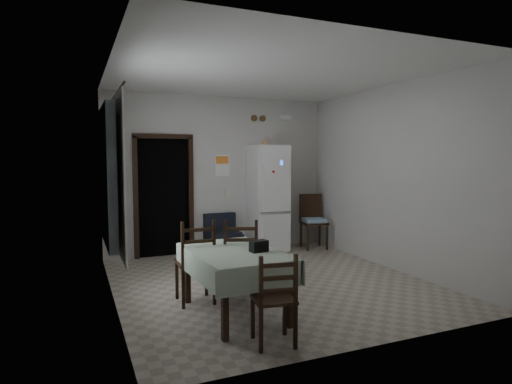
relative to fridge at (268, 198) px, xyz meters
The scene contains 25 objects.
ground 2.33m from the fridge, 113.85° to the right, with size 4.50×4.50×0.00m, color #A89B89.
ceiling 2.84m from the fridge, 113.85° to the right, with size 4.20×4.50×0.02m, color white, non-canonical shape.
wall_back 1.02m from the fridge, 159.44° to the left, with size 4.20×0.02×2.90m, color beige, non-canonical shape.
wall_front 4.29m from the fridge, 101.54° to the right, with size 4.20×0.02×2.90m, color beige, non-canonical shape.
wall_left 3.56m from the fridge, 146.83° to the right, with size 0.02×4.50×2.90m, color beige, non-canonical shape.
wall_right 2.34m from the fridge, 57.14° to the right, with size 0.02×4.50×2.90m, color beige, non-canonical shape.
doorway 1.97m from the fridge, 164.63° to the left, with size 1.06×0.52×2.22m.
window_recess 3.72m from the fridge, 144.65° to the right, with size 0.10×1.20×1.60m, color silver.
curtain 3.63m from the fridge, 143.64° to the right, with size 0.02×1.45×1.85m, color white.
curtain_rod 3.89m from the fridge, 143.54° to the right, with size 0.02×0.02×1.60m, color black.
calendar 1.06m from the fridge, 159.02° to the left, with size 0.28×0.02×0.40m, color white.
calendar_image 1.12m from the fridge, 159.39° to the left, with size 0.24×0.01×0.14m, color orange.
light_switch 0.77m from the fridge, 156.34° to the left, with size 0.08×0.02×0.12m, color beige.
vent_left 1.56m from the fridge, 116.66° to the left, with size 0.12×0.12×0.03m, color brown.
vent_right 1.55m from the fridge, 84.96° to the left, with size 0.12×0.12×0.03m, color brown.
emergency_light 1.65m from the fridge, 29.40° to the left, with size 0.25×0.07×0.09m, color white.
fridge is the anchor object (origin of this frame).
tan_cone 1.08m from the fridge, 169.30° to the left, with size 0.20×0.20×0.16m, color tan.
navy_seat 1.09m from the fridge, behind, with size 0.60×0.59×0.73m, color black, non-canonical shape.
corner_chair 1.03m from the fridge, 12.53° to the right, with size 0.45×0.45×1.05m, color black, non-canonical shape.
dining_table 3.43m from the fridge, 120.94° to the right, with size 0.93×1.41×0.73m, color #9AAC93, non-canonical shape.
black_bag 3.41m from the fridge, 116.33° to the right, with size 0.19×0.12×0.13m, color black.
dining_chair_far_left 3.12m from the fridge, 131.38° to the right, with size 0.44×0.44×1.03m, color black, non-canonical shape.
dining_chair_far_right 2.88m from the fridge, 121.58° to the right, with size 0.44×0.44×1.02m, color black, non-canonical shape.
dining_chair_near_head 4.14m from the fridge, 113.90° to the right, with size 0.38×0.38×0.89m, color black, non-canonical shape.
Camera 1 is at (-2.51, -5.39, 1.77)m, focal length 30.00 mm.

